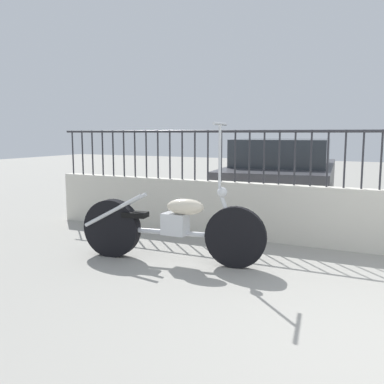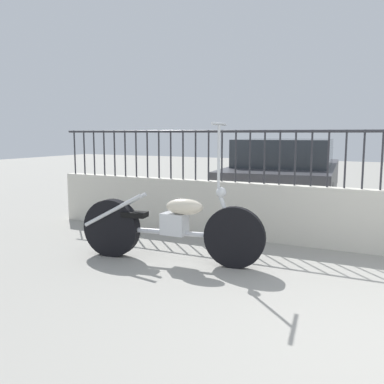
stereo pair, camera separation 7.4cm
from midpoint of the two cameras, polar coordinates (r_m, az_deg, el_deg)
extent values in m
cylinder|color=#2D2D33|center=(7.34, -15.88, 5.13)|extent=(0.02, 0.02, 0.71)
cylinder|color=#2D2D33|center=(7.20, -14.67, 5.13)|extent=(0.02, 0.02, 0.71)
cylinder|color=#2D2D33|center=(7.07, -13.42, 5.12)|extent=(0.02, 0.02, 0.71)
cylinder|color=#2D2D33|center=(6.95, -12.12, 5.12)|extent=(0.02, 0.02, 0.71)
cylinder|color=#2D2D33|center=(6.83, -10.78, 5.11)|extent=(0.02, 0.02, 0.71)
cylinder|color=#2D2D33|center=(6.71, -9.38, 5.09)|extent=(0.02, 0.02, 0.71)
cylinder|color=#2D2D33|center=(6.59, -7.94, 5.08)|extent=(0.02, 0.02, 0.71)
cylinder|color=#2D2D33|center=(6.48, -6.44, 5.05)|extent=(0.02, 0.02, 0.71)
cylinder|color=#2D2D33|center=(6.38, -4.90, 5.03)|extent=(0.02, 0.02, 0.71)
cylinder|color=#2D2D33|center=(6.28, -3.31, 5.00)|extent=(0.02, 0.02, 0.71)
cylinder|color=#2D2D33|center=(6.18, -1.66, 4.96)|extent=(0.02, 0.02, 0.71)
cylinder|color=#2D2D33|center=(6.09, 0.03, 4.92)|extent=(0.02, 0.02, 0.71)
cylinder|color=#2D2D33|center=(6.00, 1.78, 4.88)|extent=(0.02, 0.02, 0.71)
cylinder|color=#2D2D33|center=(5.92, 3.57, 4.83)|extent=(0.02, 0.02, 0.71)
cylinder|color=#2D2D33|center=(5.85, 5.41, 4.77)|extent=(0.02, 0.02, 0.71)
cylinder|color=#2D2D33|center=(5.78, 7.30, 4.70)|extent=(0.02, 0.02, 0.71)
cylinder|color=#2D2D33|center=(5.72, 9.22, 4.63)|extent=(0.02, 0.02, 0.71)
cylinder|color=#2D2D33|center=(5.67, 11.19, 4.55)|extent=(0.02, 0.02, 0.71)
cylinder|color=#2D2D33|center=(5.62, 13.19, 4.47)|extent=(0.02, 0.02, 0.71)
cylinder|color=#2D2D33|center=(5.58, 15.22, 4.38)|extent=(0.02, 0.02, 0.71)
cylinder|color=#2D2D33|center=(5.55, 17.28, 4.28)|extent=(0.02, 0.02, 0.71)
cylinder|color=#2D2D33|center=(5.52, 19.36, 4.17)|extent=(0.02, 0.02, 0.71)
cylinder|color=#2D2D33|center=(5.50, 21.45, 4.06)|extent=(0.02, 0.02, 0.71)
cylinder|color=#2D2D33|center=(5.49, 23.56, 3.94)|extent=(0.02, 0.02, 0.71)
cylinder|color=black|center=(4.60, 5.36, -6.03)|extent=(0.67, 0.18, 0.67)
cylinder|color=black|center=(5.11, -11.00, -4.75)|extent=(0.69, 0.23, 0.68)
cylinder|color=#B7BABF|center=(4.81, -3.26, -5.41)|extent=(1.34, 0.25, 0.06)
cube|color=silver|center=(4.77, -2.70, -4.29)|extent=(0.28, 0.18, 0.24)
ellipsoid|color=beige|center=(4.69, -1.34, -1.99)|extent=(0.45, 0.26, 0.18)
cube|color=black|center=(4.94, -7.99, -2.99)|extent=(0.30, 0.20, 0.06)
cylinder|color=silver|center=(4.57, 4.29, -2.91)|extent=(0.23, 0.08, 0.51)
sphere|color=silver|center=(4.55, 3.59, -0.03)|extent=(0.11, 0.11, 0.11)
cylinder|color=silver|center=(4.52, 3.26, 4.63)|extent=(0.03, 0.03, 0.70)
cylinder|color=silver|center=(4.51, 3.29, 9.06)|extent=(0.10, 0.52, 0.03)
cylinder|color=silver|center=(4.98, -10.95, -2.49)|extent=(0.73, 0.15, 0.42)
cylinder|color=silver|center=(5.10, -10.20, -2.22)|extent=(0.73, 0.15, 0.42)
cylinder|color=black|center=(10.33, 7.93, 1.60)|extent=(0.18, 0.65, 0.64)
cylinder|color=black|center=(10.14, 17.84, 1.18)|extent=(0.18, 0.65, 0.64)
cylinder|color=black|center=(7.72, 3.94, -0.46)|extent=(0.18, 0.65, 0.64)
cylinder|color=black|center=(7.45, 17.25, -1.10)|extent=(0.18, 0.65, 0.64)
cube|color=#38383D|center=(8.84, 11.87, 1.79)|extent=(2.38, 4.56, 0.57)
cube|color=#2D3338|center=(8.58, 11.78, 5.22)|extent=(1.93, 2.28, 0.51)
camera|label=1|loc=(0.04, -90.39, -0.05)|focal=40.00mm
camera|label=2|loc=(0.04, 89.61, 0.05)|focal=40.00mm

